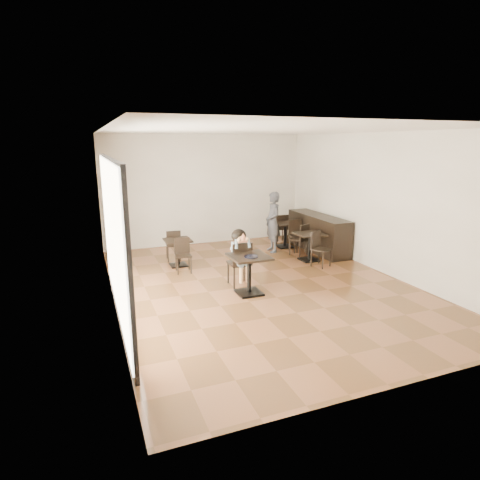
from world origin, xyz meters
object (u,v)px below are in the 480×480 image
cafe_table_back (285,235)px  chair_back_b (298,236)px  chair_back_a (280,228)px  cafe_table_mid (309,247)px  child (239,258)px  chair_mid_a (299,239)px  adult_patron (273,222)px  child_table (249,275)px  chair_mid_b (321,249)px  chair_left_a (173,245)px  cafe_table_left (178,253)px  chair_left_b (183,256)px  child_chair (239,263)px

cafe_table_back → chair_back_b: size_ratio=0.83×
chair_back_a → cafe_table_mid: bearing=88.8°
child → chair_mid_a: size_ratio=1.40×
adult_patron → child_table: bearing=-30.7°
chair_back_b → chair_mid_b: bearing=-92.9°
chair_mid_a → chair_left_a: bearing=-37.9°
child_table → adult_patron: size_ratio=0.48×
chair_mid_a → chair_back_a: 1.45m
adult_patron → chair_back_a: bearing=145.9°
cafe_table_mid → cafe_table_back: bearing=88.0°
child_table → cafe_table_back: size_ratio=1.10×
chair_mid_a → chair_left_a: size_ratio=1.08×
cafe_table_left → chair_mid_a: 3.25m
child → chair_left_b: (-0.90, 1.27, -0.20)m
cafe_table_left → chair_mid_a: size_ratio=0.77×
adult_patron → chair_back_b: (0.65, -0.25, -0.40)m
child → chair_left_a: bearing=110.8°
child → chair_back_a: 3.94m
child_table → chair_back_a: chair_back_a is taller
chair_mid_b → child_table: bearing=179.6°
chair_mid_b → chair_back_a: 2.55m
cafe_table_mid → chair_left_b: size_ratio=0.89×
chair_mid_a → chair_mid_b: bearing=65.6°
cafe_table_mid → cafe_table_back: (0.05, 1.45, 0.01)m
child_table → adult_patron: (1.85, 2.74, 0.43)m
child_chair → chair_mid_b: 2.39m
adult_patron → chair_mid_a: (0.49, -0.60, -0.40)m
child → chair_left_a: (-0.90, 2.37, -0.20)m
chair_back_a → chair_back_b: size_ratio=1.00×
chair_mid_a → cafe_table_back: bearing=-117.6°
cafe_table_back → chair_left_a: size_ratio=0.91×
cafe_table_left → chair_left_a: 0.55m
cafe_table_left → chair_back_b: 3.40m
child → chair_back_b: child is taller
child → chair_mid_b: size_ratio=1.40×
cafe_table_back → chair_back_a: 0.57m
child → adult_patron: adult_patron is taller
adult_patron → cafe_table_back: size_ratio=2.29×
adult_patron → chair_left_b: (-2.75, -0.92, -0.43)m
chair_left_a → chair_back_a: bearing=-163.4°
child_chair → chair_mid_b: bearing=-168.0°
adult_patron → cafe_table_left: adult_patron is taller
cafe_table_left → chair_back_a: size_ratio=0.76×
child_chair → chair_back_a: child_chair is taller
chair_mid_b → cafe_table_left: bearing=133.3°
adult_patron → chair_left_a: 2.79m
cafe_table_left → child_table: bearing=-69.2°
cafe_table_mid → chair_left_a: (-3.24, 1.33, 0.04)m
child_chair → chair_mid_a: size_ratio=1.11×
child_table → cafe_table_left: child_table is taller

